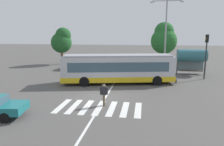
{
  "coord_description": "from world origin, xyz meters",
  "views": [
    {
      "loc": [
        3.51,
        -16.75,
        5.28
      ],
      "look_at": [
        0.3,
        4.1,
        1.3
      ],
      "focal_mm": 33.94,
      "sensor_mm": 36.0,
      "label": 1
    }
  ],
  "objects_px": {
    "parked_car_white": "(72,63)",
    "traffic_light_far_corner": "(206,50)",
    "city_transit_bus": "(118,69)",
    "parked_car_teal": "(107,64)",
    "bus_stop_shelter": "(192,56)",
    "twin_arm_street_lamp": "(166,29)",
    "background_tree_right": "(164,38)",
    "background_tree_left": "(62,41)",
    "parked_car_blue": "(125,64)",
    "parked_car_silver": "(90,63)",
    "parked_car_champagne": "(144,65)",
    "pedestrian_crossing_street": "(104,93)"
  },
  "relations": [
    {
      "from": "pedestrian_crossing_street",
      "to": "bus_stop_shelter",
      "type": "height_order",
      "value": "bus_stop_shelter"
    },
    {
      "from": "city_transit_bus",
      "to": "parked_car_teal",
      "type": "xyz_separation_m",
      "value": [
        -2.66,
        8.5,
        -0.82
      ]
    },
    {
      "from": "parked_car_champagne",
      "to": "background_tree_right",
      "type": "height_order",
      "value": "background_tree_right"
    },
    {
      "from": "parked_car_teal",
      "to": "parked_car_champagne",
      "type": "bearing_deg",
      "value": 4.03
    },
    {
      "from": "parked_car_champagne",
      "to": "parked_car_teal",
      "type": "bearing_deg",
      "value": -175.97
    },
    {
      "from": "pedestrian_crossing_street",
      "to": "traffic_light_far_corner",
      "type": "relative_size",
      "value": 0.33
    },
    {
      "from": "parked_car_white",
      "to": "traffic_light_far_corner",
      "type": "distance_m",
      "value": 18.61
    },
    {
      "from": "bus_stop_shelter",
      "to": "background_tree_left",
      "type": "bearing_deg",
      "value": 162.42
    },
    {
      "from": "parked_car_silver",
      "to": "parked_car_champagne",
      "type": "height_order",
      "value": "same"
    },
    {
      "from": "twin_arm_street_lamp",
      "to": "parked_car_teal",
      "type": "bearing_deg",
      "value": 167.93
    },
    {
      "from": "city_transit_bus",
      "to": "parked_car_blue",
      "type": "xyz_separation_m",
      "value": [
        -0.11,
        8.78,
        -0.82
      ]
    },
    {
      "from": "bus_stop_shelter",
      "to": "background_tree_left",
      "type": "xyz_separation_m",
      "value": [
        -19.98,
        6.33,
        1.62
      ]
    },
    {
      "from": "pedestrian_crossing_street",
      "to": "parked_car_white",
      "type": "distance_m",
      "value": 17.62
    },
    {
      "from": "pedestrian_crossing_street",
      "to": "parked_car_champagne",
      "type": "relative_size",
      "value": 0.38
    },
    {
      "from": "parked_car_silver",
      "to": "traffic_light_far_corner",
      "type": "relative_size",
      "value": 0.89
    },
    {
      "from": "pedestrian_crossing_street",
      "to": "parked_car_teal",
      "type": "xyz_separation_m",
      "value": [
        -2.53,
        15.72,
        -0.2
      ]
    },
    {
      "from": "city_transit_bus",
      "to": "background_tree_right",
      "type": "relative_size",
      "value": 1.68
    },
    {
      "from": "twin_arm_street_lamp",
      "to": "parked_car_silver",
      "type": "bearing_deg",
      "value": 168.55
    },
    {
      "from": "twin_arm_street_lamp",
      "to": "background_tree_left",
      "type": "relative_size",
      "value": 1.52
    },
    {
      "from": "city_transit_bus",
      "to": "background_tree_right",
      "type": "height_order",
      "value": "background_tree_right"
    },
    {
      "from": "parked_car_silver",
      "to": "bus_stop_shelter",
      "type": "relative_size",
      "value": 1.26
    },
    {
      "from": "twin_arm_street_lamp",
      "to": "background_tree_right",
      "type": "height_order",
      "value": "twin_arm_street_lamp"
    },
    {
      "from": "background_tree_left",
      "to": "parked_car_champagne",
      "type": "bearing_deg",
      "value": -15.5
    },
    {
      "from": "bus_stop_shelter",
      "to": "background_tree_right",
      "type": "height_order",
      "value": "background_tree_right"
    },
    {
      "from": "parked_car_teal",
      "to": "bus_stop_shelter",
      "type": "distance_m",
      "value": 11.71
    },
    {
      "from": "bus_stop_shelter",
      "to": "background_tree_left",
      "type": "height_order",
      "value": "background_tree_left"
    },
    {
      "from": "city_transit_bus",
      "to": "pedestrian_crossing_street",
      "type": "bearing_deg",
      "value": -90.96
    },
    {
      "from": "parked_car_white",
      "to": "pedestrian_crossing_street",
      "type": "bearing_deg",
      "value": -63.22
    },
    {
      "from": "parked_car_champagne",
      "to": "background_tree_right",
      "type": "relative_size",
      "value": 0.63
    },
    {
      "from": "parked_car_white",
      "to": "parked_car_champagne",
      "type": "bearing_deg",
      "value": 1.94
    },
    {
      "from": "twin_arm_street_lamp",
      "to": "background_tree_right",
      "type": "xyz_separation_m",
      "value": [
        0.63,
        9.51,
        -1.39
      ]
    },
    {
      "from": "parked_car_teal",
      "to": "parked_car_silver",
      "type": "bearing_deg",
      "value": 170.35
    },
    {
      "from": "parked_car_silver",
      "to": "city_transit_bus",
      "type": "bearing_deg",
      "value": -58.88
    },
    {
      "from": "parked_car_white",
      "to": "twin_arm_street_lamp",
      "type": "relative_size",
      "value": 0.49
    },
    {
      "from": "parked_car_blue",
      "to": "parked_car_silver",
      "type": "bearing_deg",
      "value": 177.92
    },
    {
      "from": "parked_car_blue",
      "to": "background_tree_left",
      "type": "bearing_deg",
      "value": 160.36
    },
    {
      "from": "background_tree_left",
      "to": "background_tree_right",
      "type": "distance_m",
      "value": 17.61
    },
    {
      "from": "pedestrian_crossing_street",
      "to": "twin_arm_street_lamp",
      "type": "bearing_deg",
      "value": 68.51
    },
    {
      "from": "background_tree_right",
      "to": "background_tree_left",
      "type": "bearing_deg",
      "value": -168.4
    },
    {
      "from": "parked_car_blue",
      "to": "parked_car_teal",
      "type": "bearing_deg",
      "value": -173.81
    },
    {
      "from": "background_tree_right",
      "to": "traffic_light_far_corner",
      "type": "bearing_deg",
      "value": -73.94
    },
    {
      "from": "pedestrian_crossing_street",
      "to": "parked_car_blue",
      "type": "bearing_deg",
      "value": 89.96
    },
    {
      "from": "parked_car_champagne",
      "to": "city_transit_bus",
      "type": "bearing_deg",
      "value": -106.96
    },
    {
      "from": "city_transit_bus",
      "to": "bus_stop_shelter",
      "type": "distance_m",
      "value": 10.88
    },
    {
      "from": "parked_car_champagne",
      "to": "background_tree_left",
      "type": "relative_size",
      "value": 0.73
    },
    {
      "from": "bus_stop_shelter",
      "to": "traffic_light_far_corner",
      "type": "bearing_deg",
      "value": -71.95
    },
    {
      "from": "pedestrian_crossing_street",
      "to": "background_tree_left",
      "type": "height_order",
      "value": "background_tree_left"
    },
    {
      "from": "background_tree_right",
      "to": "parked_car_teal",
      "type": "bearing_deg",
      "value": -138.08
    },
    {
      "from": "pedestrian_crossing_street",
      "to": "parked_car_champagne",
      "type": "bearing_deg",
      "value": 80.03
    },
    {
      "from": "parked_car_white",
      "to": "traffic_light_far_corner",
      "type": "relative_size",
      "value": 0.9
    }
  ]
}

